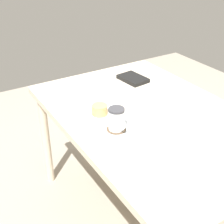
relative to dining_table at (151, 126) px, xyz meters
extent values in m
cube|color=#9E9384|center=(0.00, 0.00, -0.66)|extent=(4.40, 4.40, 0.02)
cylinder|color=beige|center=(-0.60, -0.38, -0.31)|extent=(0.05, 0.05, 0.68)
cylinder|color=beige|center=(-0.60, 0.38, -0.31)|extent=(0.05, 0.05, 0.68)
cube|color=beige|center=(0.00, 0.00, 0.05)|extent=(1.30, 0.87, 0.04)
cylinder|color=brown|center=(-0.06, 0.55, -0.44)|extent=(0.04, 0.04, 0.41)
cube|color=white|center=(-0.05, -0.25, 0.07)|extent=(0.42, 0.30, 0.00)
cylinder|color=white|center=(-0.12, -0.24, 0.08)|extent=(0.14, 0.14, 0.01)
cylinder|color=#E0A860|center=(-0.12, -0.24, 0.11)|extent=(0.08, 0.08, 0.05)
cylinder|color=brown|center=(0.03, -0.23, 0.08)|extent=(0.09, 0.09, 0.00)
cylinder|color=white|center=(0.03, -0.23, 0.13)|extent=(0.07, 0.07, 0.10)
cylinder|color=#3D3D42|center=(0.03, -0.23, 0.18)|extent=(0.08, 0.08, 0.01)
torus|color=white|center=(0.07, -0.23, 0.13)|extent=(0.06, 0.01, 0.06)
cube|color=black|center=(-0.40, 0.16, 0.08)|extent=(0.19, 0.14, 0.02)
camera|label=1|loc=(1.06, -0.88, 0.87)|focal=50.00mm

